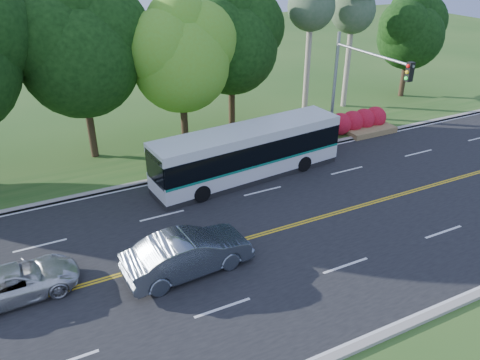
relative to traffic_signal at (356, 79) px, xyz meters
name	(u,v)px	position (x,y,z in m)	size (l,w,h in m)	color
ground	(308,221)	(-6.49, -5.40, -4.67)	(120.00, 120.00, 0.00)	#2A541C
road	(308,221)	(-6.49, -5.40, -4.66)	(60.00, 14.00, 0.02)	black
curb_north	(240,162)	(-6.49, 1.75, -4.60)	(60.00, 0.30, 0.15)	#9E998E
curb_south	(423,319)	(-6.49, -12.55, -4.60)	(60.00, 0.30, 0.15)	#9E998E
grass_verge	(227,151)	(-6.49, 3.60, -4.62)	(60.00, 4.00, 0.10)	#2A541C
lane_markings	(306,221)	(-6.59, -5.40, -4.65)	(57.60, 13.82, 0.00)	gold
tree_row	(120,39)	(-11.65, 6.73, 2.06)	(44.70, 9.10, 13.84)	black
bougainvillea_hedge	(331,127)	(0.69, 2.75, -3.95)	(9.50, 2.25, 1.50)	#A10D20
traffic_signal	(356,79)	(0.00, 0.00, 0.00)	(0.42, 6.10, 7.00)	#96999E
transit_bus	(248,153)	(-6.91, -0.06, -3.24)	(11.07, 3.43, 2.85)	silver
sedan	(188,253)	(-12.82, -6.37, -3.81)	(1.78, 5.11, 1.69)	slate
suv	(17,282)	(-18.97, -4.90, -4.04)	(2.03, 4.40, 1.22)	silver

